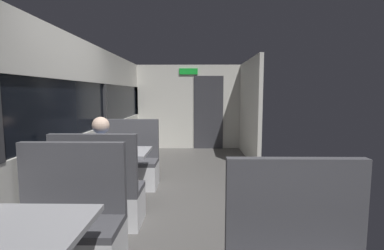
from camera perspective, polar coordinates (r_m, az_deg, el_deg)
ground_plane at (r=4.02m, az=-2.37°, el=-16.20°), size 3.30×9.20×0.02m
carriage_window_panel_left at (r=4.09m, az=-23.22°, el=-0.11°), size 0.09×8.48×2.30m
carriage_end_bulkhead at (r=7.91m, az=-0.26°, el=3.51°), size 2.90×0.11×2.30m
carriage_aisle_panel_right at (r=6.83m, az=11.31°, el=3.04°), size 0.08×2.40×2.30m
dining_table_near_window at (r=2.16m, az=-32.28°, el=-19.14°), size 0.90×0.70×0.74m
bench_near_window_facing_entry at (r=2.84m, az=-23.71°, el=-19.31°), size 0.95×0.50×1.10m
dining_table_mid_window at (r=4.12m, az=-14.89°, el=-6.36°), size 0.90×0.70×0.74m
bench_mid_window_facing_end at (r=3.57m, az=-17.87°, el=-13.69°), size 0.95×0.50×1.10m
bench_mid_window_facing_entry at (r=4.85m, az=-12.53°, el=-8.16°), size 0.95×0.50×1.10m
seated_passenger at (r=3.57m, az=-17.61°, el=-10.14°), size 0.47×0.55×1.26m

